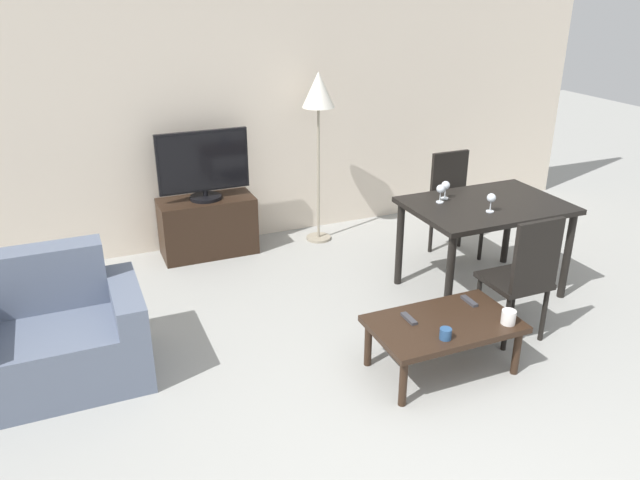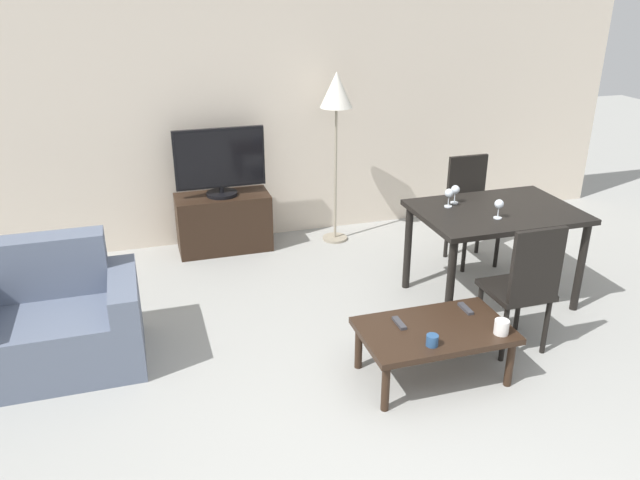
{
  "view_description": "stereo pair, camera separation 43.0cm",
  "coord_description": "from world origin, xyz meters",
  "px_view_note": "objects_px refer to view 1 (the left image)",
  "views": [
    {
      "loc": [
        -1.66,
        -2.03,
        2.41
      ],
      "look_at": [
        -0.06,
        1.76,
        0.65
      ],
      "focal_mm": 35.0,
      "sensor_mm": 36.0,
      "label": 1
    },
    {
      "loc": [
        -1.26,
        -2.18,
        2.41
      ],
      "look_at": [
        -0.06,
        1.76,
        0.65
      ],
      "focal_mm": 35.0,
      "sensor_mm": 36.0,
      "label": 2
    }
  ],
  "objects_px": {
    "armchair": "(57,338)",
    "coffee_table": "(444,327)",
    "remote_primary": "(469,301)",
    "wine_glass_right": "(491,199)",
    "tv": "(203,165)",
    "dining_chair_near": "(523,274)",
    "cup_white_near": "(509,317)",
    "cup_colored_far": "(446,334)",
    "tv_stand": "(208,226)",
    "wine_glass_left": "(441,190)",
    "dining_table": "(485,215)",
    "floor_lamp": "(318,99)",
    "dining_chair_far": "(453,200)",
    "wine_glass_center": "(446,186)",
    "remote_secondary": "(409,319)"
  },
  "relations": [
    {
      "from": "dining_table",
      "to": "floor_lamp",
      "type": "relative_size",
      "value": 0.75
    },
    {
      "from": "tv_stand",
      "to": "cup_white_near",
      "type": "distance_m",
      "value": 2.93
    },
    {
      "from": "dining_table",
      "to": "dining_chair_near",
      "type": "xyz_separation_m",
      "value": [
        -0.21,
        -0.74,
        -0.15
      ]
    },
    {
      "from": "cup_white_near",
      "to": "floor_lamp",
      "type": "bearing_deg",
      "value": 95.58
    },
    {
      "from": "floor_lamp",
      "to": "wine_glass_center",
      "type": "distance_m",
      "value": 1.49
    },
    {
      "from": "armchair",
      "to": "tv_stand",
      "type": "bearing_deg",
      "value": 49.4
    },
    {
      "from": "dining_chair_near",
      "to": "remote_primary",
      "type": "height_order",
      "value": "dining_chair_near"
    },
    {
      "from": "tv_stand",
      "to": "cup_white_near",
      "type": "xyz_separation_m",
      "value": [
        1.32,
        -2.61,
        0.14
      ]
    },
    {
      "from": "tv_stand",
      "to": "cup_colored_far",
      "type": "height_order",
      "value": "tv_stand"
    },
    {
      "from": "tv_stand",
      "to": "wine_glass_right",
      "type": "height_order",
      "value": "wine_glass_right"
    },
    {
      "from": "coffee_table",
      "to": "dining_chair_near",
      "type": "bearing_deg",
      "value": 8.53
    },
    {
      "from": "wine_glass_right",
      "to": "dining_table",
      "type": "bearing_deg",
      "value": 59.84
    },
    {
      "from": "dining_table",
      "to": "wine_glass_left",
      "type": "relative_size",
      "value": 8.35
    },
    {
      "from": "dining_chair_far",
      "to": "cup_white_near",
      "type": "relative_size",
      "value": 10.2
    },
    {
      "from": "remote_primary",
      "to": "wine_glass_center",
      "type": "distance_m",
      "value": 1.1
    },
    {
      "from": "armchair",
      "to": "coffee_table",
      "type": "height_order",
      "value": "armchair"
    },
    {
      "from": "tv_stand",
      "to": "wine_glass_right",
      "type": "bearing_deg",
      "value": -44.92
    },
    {
      "from": "floor_lamp",
      "to": "wine_glass_center",
      "type": "relative_size",
      "value": 11.07
    },
    {
      "from": "remote_secondary",
      "to": "wine_glass_center",
      "type": "xyz_separation_m",
      "value": [
        0.86,
        0.96,
        0.49
      ]
    },
    {
      "from": "tv",
      "to": "dining_chair_far",
      "type": "relative_size",
      "value": 0.86
    },
    {
      "from": "dining_chair_near",
      "to": "wine_glass_center",
      "type": "distance_m",
      "value": 1.02
    },
    {
      "from": "coffee_table",
      "to": "dining_chair_far",
      "type": "height_order",
      "value": "dining_chair_far"
    },
    {
      "from": "cup_white_near",
      "to": "wine_glass_right",
      "type": "bearing_deg",
      "value": 62.08
    },
    {
      "from": "dining_chair_near",
      "to": "dining_chair_far",
      "type": "distance_m",
      "value": 1.53
    },
    {
      "from": "tv_stand",
      "to": "wine_glass_center",
      "type": "distance_m",
      "value": 2.21
    },
    {
      "from": "remote_primary",
      "to": "remote_secondary",
      "type": "distance_m",
      "value": 0.5
    },
    {
      "from": "tv",
      "to": "dining_chair_near",
      "type": "xyz_separation_m",
      "value": [
        1.65,
        -2.33,
        -0.33
      ]
    },
    {
      "from": "armchair",
      "to": "floor_lamp",
      "type": "xyz_separation_m",
      "value": [
        2.41,
        1.48,
        1.08
      ]
    },
    {
      "from": "coffee_table",
      "to": "dining_chair_near",
      "type": "distance_m",
      "value": 0.73
    },
    {
      "from": "remote_primary",
      "to": "wine_glass_right",
      "type": "relative_size",
      "value": 1.03
    },
    {
      "from": "tv_stand",
      "to": "tv",
      "type": "height_order",
      "value": "tv"
    },
    {
      "from": "armchair",
      "to": "cup_white_near",
      "type": "xyz_separation_m",
      "value": [
        2.66,
        -1.05,
        0.11
      ]
    },
    {
      "from": "remote_secondary",
      "to": "wine_glass_center",
      "type": "bearing_deg",
      "value": 47.91
    },
    {
      "from": "dining_table",
      "to": "dining_chair_far",
      "type": "distance_m",
      "value": 0.78
    },
    {
      "from": "armchair",
      "to": "wine_glass_center",
      "type": "height_order",
      "value": "wine_glass_center"
    },
    {
      "from": "tv_stand",
      "to": "cup_colored_far",
      "type": "bearing_deg",
      "value": -71.98
    },
    {
      "from": "tv_stand",
      "to": "remote_secondary",
      "type": "bearing_deg",
      "value": -71.93
    },
    {
      "from": "tv",
      "to": "floor_lamp",
      "type": "xyz_separation_m",
      "value": [
        1.07,
        -0.08,
        0.52
      ]
    },
    {
      "from": "dining_chair_near",
      "to": "cup_colored_far",
      "type": "bearing_deg",
      "value": -160.69
    },
    {
      "from": "cup_white_near",
      "to": "cup_colored_far",
      "type": "distance_m",
      "value": 0.47
    },
    {
      "from": "tv_stand",
      "to": "coffee_table",
      "type": "relative_size",
      "value": 0.9
    },
    {
      "from": "wine_glass_left",
      "to": "wine_glass_right",
      "type": "height_order",
      "value": "same"
    },
    {
      "from": "tv_stand",
      "to": "tv",
      "type": "distance_m",
      "value": 0.58
    },
    {
      "from": "coffee_table",
      "to": "remote_secondary",
      "type": "xyz_separation_m",
      "value": [
        -0.2,
        0.1,
        0.05
      ]
    },
    {
      "from": "cup_white_near",
      "to": "dining_table",
      "type": "bearing_deg",
      "value": 61.7
    },
    {
      "from": "cup_white_near",
      "to": "cup_colored_far",
      "type": "xyz_separation_m",
      "value": [
        -0.47,
        0.0,
        -0.01
      ]
    },
    {
      "from": "tv_stand",
      "to": "tv",
      "type": "relative_size",
      "value": 1.05
    },
    {
      "from": "wine_glass_left",
      "to": "dining_table",
      "type": "bearing_deg",
      "value": -25.49
    },
    {
      "from": "dining_chair_far",
      "to": "floor_lamp",
      "type": "bearing_deg",
      "value": 142.62
    },
    {
      "from": "cup_white_near",
      "to": "wine_glass_left",
      "type": "distance_m",
      "value": 1.28
    }
  ]
}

